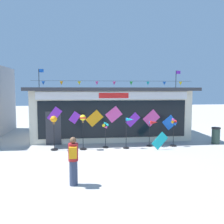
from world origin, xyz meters
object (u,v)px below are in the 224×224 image
wind_spinner_center_right (129,128)px  person_near_camera (73,160)px  wind_spinner_right (153,127)px  display_kite_on_ground (160,141)px  wind_spinner_far_left (54,124)px  wind_spinner_far_right (174,128)px  wind_spinner_left (83,123)px  trash_bin (216,135)px  kite_shop_building (110,112)px  wind_spinner_center_left (106,131)px

wind_spinner_center_right → person_near_camera: size_ratio=1.03×
wind_spinner_center_right → wind_spinner_right: size_ratio=1.14×
display_kite_on_ground → wind_spinner_far_left: bearing=174.5°
wind_spinner_far_right → display_kite_on_ground: bearing=-147.8°
person_near_camera → wind_spinner_center_right: bearing=-119.6°
display_kite_on_ground → wind_spinner_left: bearing=173.2°
wind_spinner_left → trash_bin: (8.03, 0.50, -0.96)m
display_kite_on_ground → wind_spinner_center_right: bearing=164.0°
kite_shop_building → wind_spinner_center_left: kite_shop_building is taller
kite_shop_building → display_kite_on_ground: 4.83m
kite_shop_building → wind_spinner_right: size_ratio=6.90×
trash_bin → display_kite_on_ground: 3.96m
wind_spinner_left → wind_spinner_center_right: (2.53, -0.02, -0.32)m
wind_spinner_center_right → wind_spinner_far_right: size_ratio=1.04×
wind_spinner_far_left → wind_spinner_right: (5.58, 0.24, -0.30)m
wind_spinner_left → wind_spinner_center_left: bearing=9.8°
wind_spinner_far_left → display_kite_on_ground: bearing=-5.5°
wind_spinner_left → wind_spinner_center_left: wind_spinner_left is taller
kite_shop_building → wind_spinner_left: bearing=-117.7°
wind_spinner_center_right → trash_bin: bearing=5.4°
wind_spinner_right → wind_spinner_left: bearing=-175.7°
trash_bin → display_kite_on_ground: trash_bin is taller
kite_shop_building → wind_spinner_right: 3.94m
wind_spinner_left → display_kite_on_ground: bearing=-6.8°
wind_spinner_left → wind_spinner_far_right: size_ratio=1.17×
wind_spinner_right → kite_shop_building: bearing=123.6°
trash_bin → display_kite_on_ground: (-3.83, -1.00, -0.02)m
wind_spinner_left → wind_spinner_far_right: (5.22, 0.15, -0.39)m
wind_spinner_left → display_kite_on_ground: wind_spinner_left is taller
wind_spinner_far_left → kite_shop_building: bearing=45.5°
kite_shop_building → display_kite_on_ground: kite_shop_building is taller
kite_shop_building → wind_spinner_center_right: bearing=-79.5°
wind_spinner_left → wind_spinner_center_left: (1.26, 0.22, -0.49)m
wind_spinner_center_left → display_kite_on_ground: 3.06m
kite_shop_building → wind_spinner_far_left: kite_shop_building is taller
wind_spinner_right → wind_spinner_far_right: 1.21m
kite_shop_building → wind_spinner_far_left: size_ratio=5.57×
wind_spinner_center_left → wind_spinner_left: bearing=-170.2°
wind_spinner_far_right → wind_spinner_center_right: bearing=-176.4°
wind_spinner_left → wind_spinner_center_right: size_ratio=1.12×
wind_spinner_left → wind_spinner_far_left: bearing=177.9°
wind_spinner_right → wind_spinner_center_right: bearing=-167.9°
wind_spinner_center_left → wind_spinner_center_right: (1.27, -0.24, 0.17)m
wind_spinner_center_right → person_near_camera: wind_spinner_center_right is taller
wind_spinner_right → wind_spinner_far_right: size_ratio=0.92×
kite_shop_building → wind_spinner_left: kite_shop_building is taller
wind_spinner_center_left → wind_spinner_right: (2.76, 0.08, 0.18)m
wind_spinner_far_right → person_near_camera: (-5.54, -5.14, -0.18)m
wind_spinner_center_right → wind_spinner_center_left: bearing=169.4°
wind_spinner_far_left → wind_spinner_left: 1.56m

